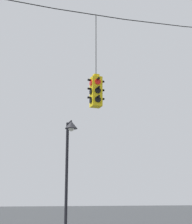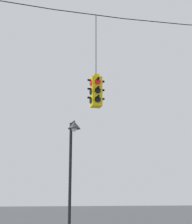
# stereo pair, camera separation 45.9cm
# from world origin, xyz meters

# --- Properties ---
(traffic_light_near_right_pole) EXTENTS (0.58, 0.58, 3.35)m
(traffic_light_near_right_pole) POSITION_xyz_m (2.76, -0.14, 5.61)
(traffic_light_near_right_pole) COLOR yellow
(street_lamp) EXTENTS (0.52, 0.89, 5.27)m
(street_lamp) POSITION_xyz_m (2.76, 3.09, 4.00)
(street_lamp) COLOR black
(street_lamp) RESTS_ON ground_plane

